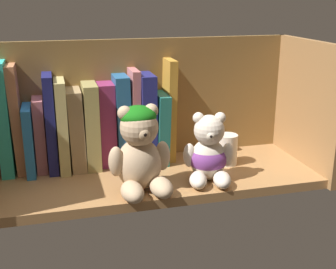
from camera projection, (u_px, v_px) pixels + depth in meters
The scene contains 20 objects.
shelf_board at pixel (158, 178), 98.90cm from camera, with size 69.24×25.05×2.00cm, color #9E7042.
shelf_back_panel at pixel (145, 103), 106.67cm from camera, with size 71.64×1.20×30.37cm, color brown.
shelf_side_panel_right at pixel (306, 106), 103.21cm from camera, with size 1.60×27.45×30.37cm, color #9E7042.
book_0 at pixel (4, 118), 96.72cm from camera, with size 2.69×10.61×24.85cm, color #30B9A8.
book_1 at pixel (17, 119), 97.48cm from camera, with size 2.06×9.26×24.03cm, color #C57C54.
book_2 at pixel (29, 137), 99.37cm from camera, with size 1.92×14.10×15.19cm, color #2574BC.
book_3 at pixel (40, 133), 99.73cm from camera, with size 2.30×9.77×16.59cm, color #AF6161.
book_4 at pixel (50, 121), 99.53cm from camera, with size 2.12×12.58×21.82cm, color navy.
book_5 at pixel (62, 123), 100.31cm from camera, with size 2.26×14.03×20.59cm, color tan.
book_6 at pixel (75, 127), 101.39cm from camera, with size 3.21×12.54×18.26cm, color #9D8259.
book_7 at pixel (90, 124), 102.05cm from camera, with size 3.17×12.69×19.38cm, color #9B9052.
book_8 at pixel (106, 123), 102.96cm from camera, with size 3.55×9.13×19.14cm, color #842854.
book_9 at pixel (121, 119), 103.59cm from camera, with size 3.14×10.36×20.75cm, color #235889.
book_10 at pixel (133, 115), 104.06cm from camera, with size 1.81×10.74×22.00cm, color #BE6A6A.
book_11 at pixel (145, 117), 104.90cm from camera, with size 3.32×12.76×20.95cm, color navy.
book_12 at pixel (158, 125), 106.39cm from camera, with size 2.61×14.08×16.33cm, color #1E6960.
book_13 at pixel (168, 109), 105.84cm from camera, with size 1.89×9.43×23.91cm, color #BF842C.
teddy_bear_larger at pixel (140, 151), 88.20cm from camera, with size 13.00×13.30×17.67cm.
teddy_bear_smaller at pixel (209, 154), 93.82cm from camera, with size 11.27×11.93×14.87cm.
pillar_candle at pixel (227, 149), 103.51cm from camera, with size 4.76×4.76×7.16cm, color silver.
Camera 1 is at (-21.14, -88.80, 40.37)cm, focal length 47.61 mm.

